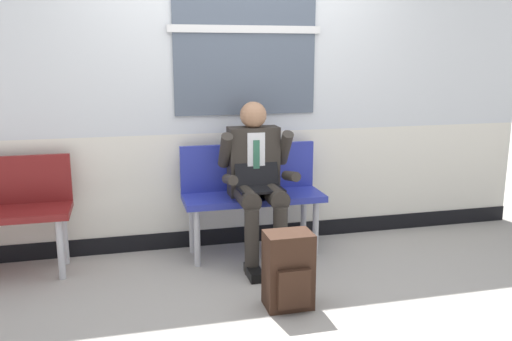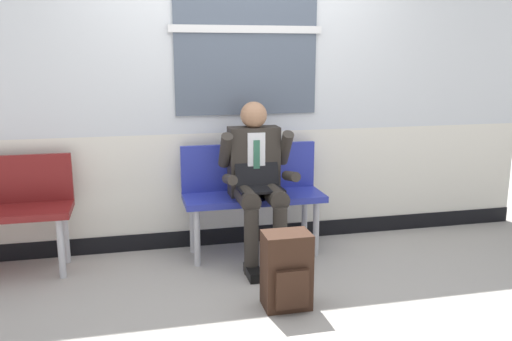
{
  "view_description": "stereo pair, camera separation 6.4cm",
  "coord_description": "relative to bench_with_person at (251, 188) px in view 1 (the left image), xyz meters",
  "views": [
    {
      "loc": [
        -0.94,
        -3.68,
        1.62
      ],
      "look_at": [
        0.03,
        0.16,
        0.75
      ],
      "focal_mm": 37.4,
      "sensor_mm": 36.0,
      "label": 1
    },
    {
      "loc": [
        -0.88,
        -3.7,
        1.62
      ],
      "look_at": [
        0.03,
        0.16,
        0.75
      ],
      "focal_mm": 37.4,
      "sensor_mm": 36.0,
      "label": 2
    }
  ],
  "objects": [
    {
      "name": "ground_plane",
      "position": [
        -0.06,
        -0.43,
        -0.54
      ],
      "size": [
        18.0,
        18.0,
        0.0
      ],
      "primitive_type": "plane",
      "color": "#9E9991"
    },
    {
      "name": "bench_with_person",
      "position": [
        0.0,
        0.0,
        0.0
      ],
      "size": [
        1.13,
        0.42,
        0.89
      ],
      "color": "#28339E",
      "rests_on": "ground"
    },
    {
      "name": "backpack",
      "position": [
        -0.01,
        -1.04,
        -0.29
      ],
      "size": [
        0.3,
        0.26,
        0.51
      ],
      "color": "#331E14",
      "rests_on": "ground"
    },
    {
      "name": "station_wall",
      "position": [
        -0.05,
        0.28,
        0.77
      ],
      "size": [
        5.37,
        0.17,
        2.63
      ],
      "color": "silver",
      "rests_on": "ground"
    },
    {
      "name": "person_seated",
      "position": [
        -0.0,
        -0.2,
        0.14
      ],
      "size": [
        0.57,
        0.7,
        1.26
      ],
      "color": "#2D2823",
      "rests_on": "ground"
    }
  ]
}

